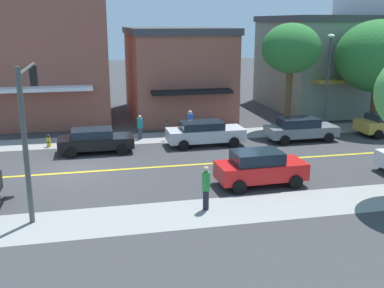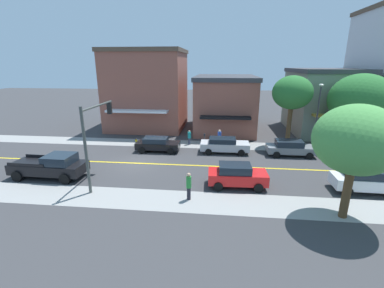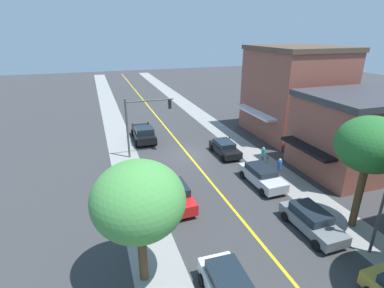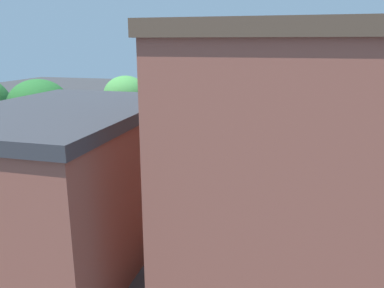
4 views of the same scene
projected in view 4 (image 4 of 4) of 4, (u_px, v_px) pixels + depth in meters
ground_plane at (263, 173)px, 29.58m from camera, size 140.00×140.00×0.00m
sidewalk_left at (254, 205)px, 23.68m from camera, size 2.82×126.00×0.01m
sidewalk_right at (268, 151)px, 35.47m from camera, size 2.82×126.00×0.01m
road_centerline_stripe at (263, 173)px, 29.58m from camera, size 0.20×126.00×0.00m
brick_apartment_block at (307, 166)px, 14.52m from camera, size 10.50×10.01×10.32m
tan_rowhouse at (67, 182)px, 17.52m from camera, size 12.44×7.71×7.00m
street_tree_right_corner at (39, 106)px, 25.55m from camera, size 3.99×3.99×7.39m
street_tree_left_far at (126, 95)px, 38.65m from camera, size 4.42×4.42×6.52m
fire_hydrant at (284, 197)px, 23.97m from camera, size 0.44×0.24×0.79m
parking_meter at (170, 179)px, 25.49m from camera, size 0.12×0.18×1.42m
traffic_light_mast at (287, 112)px, 32.20m from camera, size 4.82×0.32×5.94m
street_lamp at (22, 123)px, 27.52m from camera, size 0.70×0.36×6.66m
red_sedan_right_curb at (172, 143)px, 34.96m from camera, size 2.09×4.21×1.65m
black_sedan_left_curb at (243, 177)px, 26.34m from camera, size 2.02×4.32×1.42m
white_sedan_right_curb at (86, 137)px, 37.04m from camera, size 2.08×4.29×1.64m
grey_sedan_left_curb at (74, 162)px, 29.50m from camera, size 2.02×4.53×1.50m
silver_sedan_left_curb at (150, 170)px, 27.73m from camera, size 2.12×4.78×1.50m
gold_sedan_left_curb at (2, 157)px, 30.93m from camera, size 2.23×4.25×1.50m
black_pickup_truck at (337, 154)px, 31.31m from camera, size 2.49×5.69×1.85m
pedestrian_blue_shirt at (147, 177)px, 25.70m from camera, size 0.39×0.39×1.85m
pedestrian_green_shirt at (211, 138)px, 36.31m from camera, size 0.33×0.33×1.86m
pedestrian_teal_shirt at (192, 186)px, 24.54m from camera, size 0.34×0.34×1.59m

